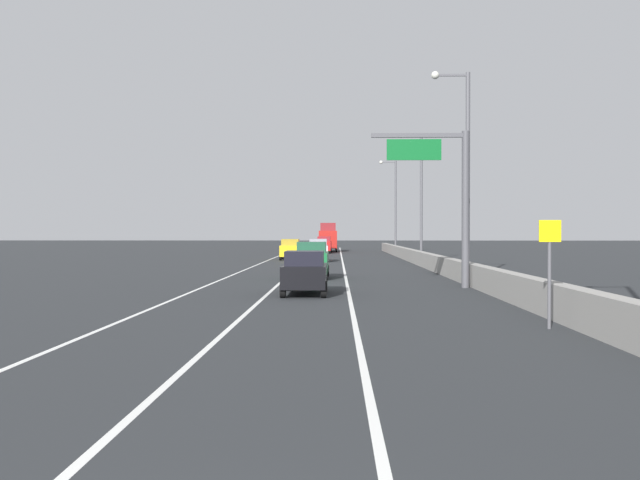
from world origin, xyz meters
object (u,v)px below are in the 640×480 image
(car_black_0, at_px, (305,273))
(car_silver_3, at_px, (318,250))
(box_truck, at_px, (328,238))
(overhead_sign_gantry, at_px, (450,189))
(lamp_post_right_fourth, at_px, (394,201))
(car_yellow_2, at_px, (291,249))
(lamp_post_right_second, at_px, (464,162))
(speed_advisory_sign, at_px, (550,265))
(lamp_post_right_third, at_px, (419,189))
(car_red_1, at_px, (324,245))
(car_green_4, at_px, (312,260))

(car_black_0, xyz_separation_m, car_silver_3, (-0.31, 34.53, 0.09))
(car_black_0, relative_size, box_truck, 0.55)
(overhead_sign_gantry, height_order, lamp_post_right_fourth, lamp_post_right_fourth)
(lamp_post_right_fourth, relative_size, car_yellow_2, 2.72)
(overhead_sign_gantry, bearing_deg, lamp_post_right_second, 73.59)
(overhead_sign_gantry, distance_m, speed_advisory_sign, 15.09)
(speed_advisory_sign, bearing_deg, car_black_0, 123.36)
(lamp_post_right_second, relative_size, lamp_post_right_fourth, 1.00)
(car_yellow_2, height_order, box_truck, box_truck)
(speed_advisory_sign, height_order, lamp_post_right_second, lamp_post_right_second)
(lamp_post_right_third, bearing_deg, box_truck, 104.01)
(lamp_post_right_fourth, bearing_deg, car_yellow_2, -119.11)
(car_red_1, bearing_deg, overhead_sign_gantry, -82.94)
(overhead_sign_gantry, xyz_separation_m, speed_advisory_sign, (0.44, -14.79, -2.96))
(lamp_post_right_third, bearing_deg, car_red_1, 108.83)
(car_silver_3, xyz_separation_m, car_green_4, (0.25, -23.92, 0.03))
(speed_advisory_sign, xyz_separation_m, lamp_post_right_fourth, (1.21, 70.19, 4.77))
(speed_advisory_sign, xyz_separation_m, box_truck, (-7.05, 79.35, 0.02))
(lamp_post_right_third, distance_m, car_yellow_2, 13.73)
(overhead_sign_gantry, xyz_separation_m, lamp_post_right_second, (1.57, 5.35, 1.81))
(car_red_1, bearing_deg, lamp_post_right_second, -80.49)
(lamp_post_right_second, bearing_deg, car_black_0, -132.35)
(car_silver_3, bearing_deg, box_truck, 89.19)
(speed_advisory_sign, height_order, car_black_0, speed_advisory_sign)
(speed_advisory_sign, bearing_deg, lamp_post_right_third, 88.12)
(car_yellow_2, bearing_deg, car_green_4, -83.87)
(lamp_post_right_third, xyz_separation_m, box_truck, (-8.53, 34.18, -4.75))
(speed_advisory_sign, relative_size, car_green_4, 0.70)
(car_green_4, distance_m, box_truck, 57.77)
(box_truck, bearing_deg, lamp_post_right_third, -75.99)
(speed_advisory_sign, distance_m, car_black_0, 13.16)
(lamp_post_right_fourth, distance_m, car_black_0, 60.08)
(overhead_sign_gantry, relative_size, speed_advisory_sign, 2.50)
(car_red_1, bearing_deg, car_green_4, -89.80)
(overhead_sign_gantry, distance_m, car_green_4, 10.32)
(car_green_4, xyz_separation_m, box_truck, (0.23, 57.77, 0.74))
(lamp_post_right_third, bearing_deg, speed_advisory_sign, -91.88)
(lamp_post_right_second, xyz_separation_m, lamp_post_right_fourth, (0.08, 50.06, 0.00))
(car_silver_3, bearing_deg, lamp_post_right_fourth, 70.52)
(lamp_post_right_second, xyz_separation_m, car_silver_3, (-8.66, 25.36, -5.51))
(lamp_post_right_fourth, relative_size, box_truck, 1.42)
(car_silver_3, relative_size, box_truck, 0.57)
(car_green_4, bearing_deg, overhead_sign_gantry, -44.84)
(overhead_sign_gantry, bearing_deg, car_yellow_2, 105.80)
(speed_advisory_sign, relative_size, box_truck, 0.37)
(lamp_post_right_third, height_order, car_red_1, lamp_post_right_third)
(speed_advisory_sign, relative_size, car_silver_3, 0.64)
(speed_advisory_sign, distance_m, lamp_post_right_fourth, 70.37)
(car_black_0, relative_size, car_yellow_2, 1.06)
(lamp_post_right_third, bearing_deg, lamp_post_right_second, -90.80)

